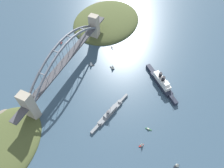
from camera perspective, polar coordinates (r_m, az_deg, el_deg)
The scene contains 12 objects.
ground_plane at distance 351.35m, azimuth -11.75°, elevation 3.46°, with size 1400.00×1400.00×0.00m, color #385166.
harbor_arch_bridge at distance 331.00m, azimuth -12.55°, elevation 6.71°, with size 245.87×16.19×63.34m.
headland_west_shore at distance 452.22m, azimuth -1.71°, elevation 17.31°, with size 159.04×131.42×29.60m.
ocean_liner at distance 330.76m, azimuth 13.62°, elevation 0.54°, with size 61.52×67.85×20.89m.
naval_cruiser at distance 294.27m, azimuth -0.59°, elevation -7.99°, with size 79.68×23.07×17.08m.
seaplane_taxiing_near_bridge at distance 405.95m, azimuth -14.10°, elevation 11.23°, with size 9.32×8.17×4.57m.
small_boat_0 at distance 276.08m, azimuth 17.91°, elevation -20.71°, with size 6.59×6.52×8.91m.
small_boat_1 at distance 351.88m, azimuth -5.91°, elevation 5.74°, with size 6.12×9.00×10.36m.
small_boat_2 at distance 289.05m, azimuth 10.14°, elevation -12.28°, with size 1.97×8.90×2.31m.
small_boat_3 at distance 345.31m, azimuth 0.18°, elevation 4.85°, with size 6.44×9.57×9.32m.
small_boat_4 at distance 385.13m, azimuth 0.04°, elevation 10.22°, with size 9.23×9.34×2.29m.
small_boat_5 at distance 275.72m, azimuth 8.38°, elevation -16.38°, with size 6.39×5.88×8.00m.
Camera 1 is at (176.50, 160.40, 258.00)m, focal length 32.69 mm.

